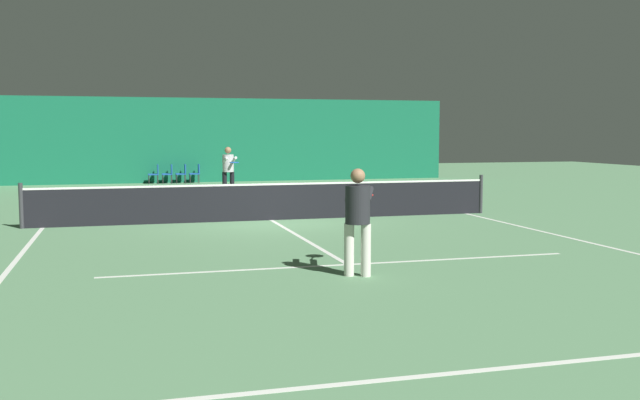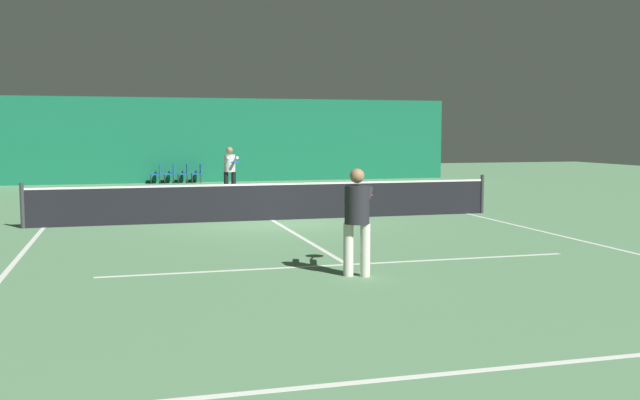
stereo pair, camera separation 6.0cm
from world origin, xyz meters
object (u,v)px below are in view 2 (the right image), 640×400
at_px(player_near, 357,213).
at_px(player_far, 230,167).
at_px(courtside_chair_2, 184,172).
at_px(courtside_chair_3, 198,172).
at_px(courtside_chair_0, 157,173).
at_px(tennis_net, 272,200).
at_px(courtside_chair_1, 171,172).

distance_m(player_near, player_far, 14.69).
distance_m(courtside_chair_2, courtside_chair_3, 0.59).
bearing_deg(player_far, player_near, -4.03).
distance_m(player_far, courtside_chair_2, 6.86).
xyz_separation_m(courtside_chair_0, courtside_chair_2, (1.18, 0.00, 0.00)).
relative_size(tennis_net, player_near, 7.11).
distance_m(tennis_net, courtside_chair_0, 14.29).
distance_m(player_far, courtside_chair_3, 6.79).
xyz_separation_m(courtside_chair_0, courtside_chair_1, (0.59, 0.00, 0.00)).
height_order(player_near, courtside_chair_3, player_near).
bearing_deg(player_near, courtside_chair_0, 30.09).
relative_size(player_near, courtside_chair_2, 2.01).
xyz_separation_m(player_near, courtside_chair_1, (-1.53, 21.44, -0.50)).
bearing_deg(player_far, courtside_chair_0, -165.20).
xyz_separation_m(tennis_net, courtside_chair_0, (-2.26, 14.11, -0.03)).
xyz_separation_m(player_far, courtside_chair_2, (-1.06, 6.75, -0.52)).
bearing_deg(player_near, courtside_chair_1, 28.52).
bearing_deg(courtside_chair_3, courtside_chair_0, -90.00).
bearing_deg(courtside_chair_0, courtside_chair_1, 90.00).
bearing_deg(tennis_net, courtside_chair_2, 94.34).
bearing_deg(courtside_chair_3, player_far, 3.95).
bearing_deg(tennis_net, player_near, -91.06).
xyz_separation_m(player_far, courtside_chair_1, (-1.65, 6.75, -0.52)).
distance_m(tennis_net, player_near, 7.34).
height_order(player_far, courtside_chair_2, player_far).
xyz_separation_m(player_near, player_far, (0.12, 14.69, 0.03)).
height_order(courtside_chair_1, courtside_chair_3, same).
relative_size(courtside_chair_0, courtside_chair_2, 1.00).
distance_m(tennis_net, courtside_chair_3, 14.12).
height_order(player_near, courtside_chair_1, player_near).
bearing_deg(courtside_chair_0, courtside_chair_2, 90.00).
height_order(courtside_chair_0, courtside_chair_3, same).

